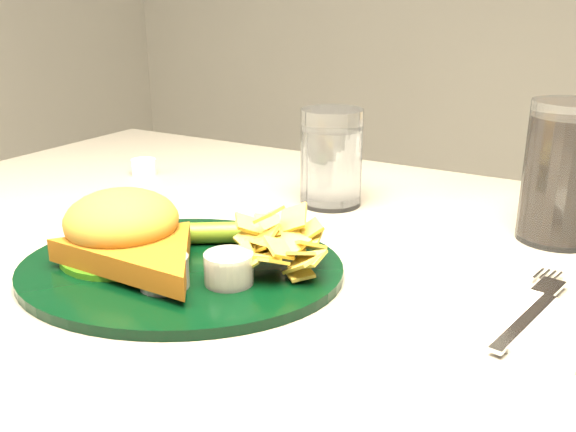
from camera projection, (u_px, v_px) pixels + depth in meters
The scene contains 5 objects.
dinner_plate at pixel (179, 239), 0.62m from camera, with size 0.32×0.26×0.07m, color black, non-canonical shape.
water_glass at pixel (331, 158), 0.81m from camera, with size 0.08×0.08×0.12m, color silver.
cola_glass at pixel (564, 173), 0.69m from camera, with size 0.08×0.08×0.15m, color black.
fork_napkin at pixel (527, 317), 0.53m from camera, with size 0.12×0.16×0.01m, color white, non-canonical shape.
ramekin at pixel (144, 167), 0.96m from camera, with size 0.04×0.04×0.02m, color silver.
Camera 1 is at (0.32, -0.55, 1.01)m, focal length 40.00 mm.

